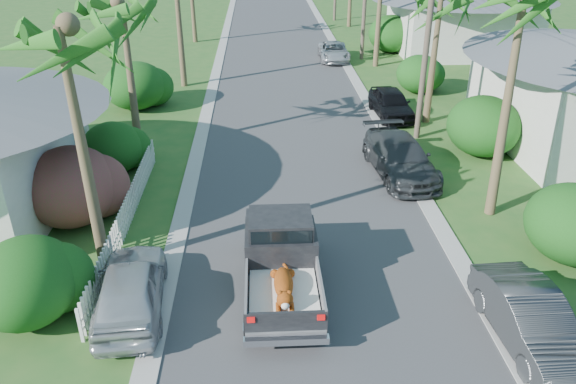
{
  "coord_description": "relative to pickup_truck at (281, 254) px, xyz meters",
  "views": [
    {
      "loc": [
        -1.56,
        -10.78,
        9.45
      ],
      "look_at": [
        -0.73,
        5.03,
        1.4
      ],
      "focal_mm": 35.0,
      "sensor_mm": 36.0,
      "label": 1
    }
  ],
  "objects": [
    {
      "name": "parked_car_rd",
      "position": [
        4.68,
        25.65,
        -0.42
      ],
      "size": [
        2.02,
        4.25,
        1.17
      ],
      "primitive_type": "imported",
      "rotation": [
        0.0,
        0.0,
        -0.02
      ],
      "color": "#B8B9BF",
      "rests_on": "ground"
    },
    {
      "name": "palm_l_a",
      "position": [
        -5.12,
        0.95,
        5.92
      ],
      "size": [
        4.4,
        4.4,
        8.2
      ],
      "color": "brown",
      "rests_on": "ground"
    },
    {
      "name": "road",
      "position": [
        1.08,
        22.95,
        -1.0
      ],
      "size": [
        8.0,
        100.0,
        0.02
      ],
      "primitive_type": "cube",
      "color": "#38383A",
      "rests_on": "ground"
    },
    {
      "name": "shrub_l_d",
      "position": [
        -6.92,
        15.95,
        0.19
      ],
      "size": [
        3.2,
        3.52,
        2.4
      ],
      "primitive_type": "ellipsoid",
      "color": "#154313",
      "rests_on": "ground"
    },
    {
      "name": "parked_car_rf",
      "position": [
        6.08,
        13.87,
        -0.32
      ],
      "size": [
        1.86,
        4.15,
        1.38
      ],
      "primitive_type": "imported",
      "rotation": [
        0.0,
        0.0,
        0.06
      ],
      "color": "black",
      "rests_on": "ground"
    },
    {
      "name": "shrub_l_c",
      "position": [
        -6.32,
        7.95,
        -0.01
      ],
      "size": [
        2.4,
        2.64,
        2.0
      ],
      "primitive_type": "ellipsoid",
      "color": "#154313",
      "rests_on": "ground"
    },
    {
      "name": "house_right_far",
      "position": [
        14.08,
        27.95,
        1.11
      ],
      "size": [
        9.0,
        8.0,
        4.6
      ],
      "color": "silver",
      "rests_on": "ground"
    },
    {
      "name": "curb_right",
      "position": [
        5.38,
        22.95,
        -0.98
      ],
      "size": [
        0.6,
        100.0,
        0.06
      ],
      "primitive_type": "cube",
      "color": "#A5A39E",
      "rests_on": "ground"
    },
    {
      "name": "utility_pole_b",
      "position": [
        6.68,
        10.95,
        3.59
      ],
      "size": [
        1.6,
        0.26,
        9.0
      ],
      "color": "brown",
      "rests_on": "ground"
    },
    {
      "name": "palm_l_b",
      "position": [
        -5.72,
        9.95,
        5.14
      ],
      "size": [
        4.4,
        4.4,
        7.4
      ],
      "color": "brown",
      "rests_on": "ground"
    },
    {
      "name": "shrub_r_c",
      "position": [
        8.58,
        17.95,
        0.04
      ],
      "size": [
        2.6,
        2.86,
        2.1
      ],
      "primitive_type": "ellipsoid",
      "color": "#154313",
      "rests_on": "ground"
    },
    {
      "name": "shrub_r_a",
      "position": [
        8.68,
        0.95,
        0.14
      ],
      "size": [
        2.8,
        3.08,
        2.3
      ],
      "primitive_type": "ellipsoid",
      "color": "#154313",
      "rests_on": "ground"
    },
    {
      "name": "parked_car_rm",
      "position": [
        4.95,
        7.04,
        -0.29
      ],
      "size": [
        2.53,
        5.17,
        1.45
      ],
      "primitive_type": "imported",
      "rotation": [
        0.0,
        0.0,
        0.1
      ],
      "color": "#313537",
      "rests_on": "ground"
    },
    {
      "name": "shrub_r_b",
      "position": [
        8.88,
        8.95,
        0.24
      ],
      "size": [
        3.0,
        3.3,
        2.5
      ],
      "primitive_type": "ellipsoid",
      "color": "#154313",
      "rests_on": "ground"
    },
    {
      "name": "parked_car_ln",
      "position": [
        -3.92,
        -0.9,
        -0.3
      ],
      "size": [
        2.05,
        4.31,
        1.42
      ],
      "primitive_type": "imported",
      "rotation": [
        0.0,
        0.0,
        3.23
      ],
      "color": "#BABCC1",
      "rests_on": "ground"
    },
    {
      "name": "shrub_l_b",
      "position": [
        -6.72,
        3.95,
        0.29
      ],
      "size": [
        3.0,
        3.3,
        2.6
      ],
      "primitive_type": "ellipsoid",
      "color": "#B61A44",
      "rests_on": "ground"
    },
    {
      "name": "curb_left",
      "position": [
        -3.22,
        22.95,
        -0.98
      ],
      "size": [
        0.6,
        100.0,
        0.06
      ],
      "primitive_type": "cube",
      "color": "#A5A39E",
      "rests_on": "ground"
    },
    {
      "name": "shrub_l_a",
      "position": [
        -6.42,
        -1.05,
        0.09
      ],
      "size": [
        2.6,
        2.86,
        2.2
      ],
      "primitive_type": "ellipsoid",
      "color": "#154313",
      "rests_on": "ground"
    },
    {
      "name": "shrub_r_d",
      "position": [
        9.08,
        27.95,
        0.29
      ],
      "size": [
        3.2,
        3.52,
        2.6
      ],
      "primitive_type": "ellipsoid",
      "color": "#154313",
      "rests_on": "ground"
    },
    {
      "name": "picket_fence",
      "position": [
        -4.92,
        3.45,
        -0.51
      ],
      "size": [
        0.1,
        11.0,
        1.0
      ],
      "primitive_type": "cube",
      "color": "white",
      "rests_on": "ground"
    },
    {
      "name": "pickup_truck",
      "position": [
        0.0,
        0.0,
        0.0
      ],
      "size": [
        1.98,
        5.12,
        2.06
      ],
      "color": "black",
      "rests_on": "ground"
    },
    {
      "name": "parked_car_rn",
      "position": [
        5.83,
        -2.64,
        -0.34
      ],
      "size": [
        1.65,
        4.16,
        1.35
      ],
      "primitive_type": "imported",
      "rotation": [
        0.0,
        0.0,
        0.05
      ],
      "color": "#2E3033",
      "rests_on": "ground"
    },
    {
      "name": "ground",
      "position": [
        1.08,
        -2.05,
        -1.01
      ],
      "size": [
        120.0,
        120.0,
        0.0
      ],
      "primitive_type": "plane",
      "color": "#285921",
      "rests_on": "ground"
    }
  ]
}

